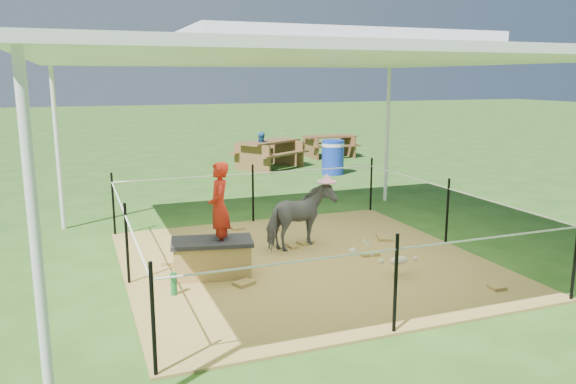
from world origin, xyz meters
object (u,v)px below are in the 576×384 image
object	(u,v)px
straw_bale	(213,260)
pony	(301,217)
woman	(219,199)
green_bottle	(174,284)
picnic_table_near	(269,154)
picnic_table_far	(329,146)
foal	(399,259)
distant_person	(260,151)
trash_barrel	(333,157)

from	to	relation	value
straw_bale	pony	bearing A→B (deg)	25.35
woman	green_bottle	world-z (taller)	woman
picnic_table_near	picnic_table_far	world-z (taller)	picnic_table_near
foal	straw_bale	bearing A→B (deg)	154.32
pony	distant_person	bearing A→B (deg)	-36.53
distant_person	pony	bearing A→B (deg)	65.82
straw_bale	picnic_table_far	xyz separation A→B (m)	(5.89, 9.26, 0.10)
straw_bale	trash_barrel	xyz separation A→B (m)	(4.62, 6.32, 0.20)
distant_person	picnic_table_near	bearing A→B (deg)	-156.57
woman	foal	bearing A→B (deg)	79.39
straw_bale	picnic_table_near	size ratio (longest dim) A/B	0.51
woman	distant_person	bearing A→B (deg)	169.80
pony	distant_person	xyz separation A→B (m)	(1.68, 6.95, 0.02)
straw_bale	pony	xyz separation A→B (m)	(1.44, 0.68, 0.25)
trash_barrel	distant_person	distance (m)	2.00
woman	picnic_table_near	bearing A→B (deg)	168.31
straw_bale	distant_person	size ratio (longest dim) A/B	0.91
green_bottle	picnic_table_near	distance (m)	9.22
picnic_table_near	distant_person	xyz separation A→B (m)	(-0.33, -0.22, 0.13)
green_bottle	foal	bearing A→B (deg)	-7.85
trash_barrel	picnic_table_near	bearing A→B (deg)	127.39
foal	trash_barrel	world-z (taller)	trash_barrel
trash_barrel	distant_person	size ratio (longest dim) A/B	0.86
picnic_table_far	picnic_table_near	bearing A→B (deg)	-150.23
straw_bale	picnic_table_far	distance (m)	10.97
pony	picnic_table_near	world-z (taller)	pony
woman	picnic_table_far	distance (m)	10.94
picnic_table_near	picnic_table_far	distance (m)	2.82
green_bottle	distant_person	world-z (taller)	distant_person
pony	trash_barrel	world-z (taller)	pony
pony	foal	bearing A→B (deg)	-178.31
straw_bale	picnic_table_far	bearing A→B (deg)	57.53
distant_person	trash_barrel	bearing A→B (deg)	128.15
pony	foal	world-z (taller)	pony
picnic_table_near	picnic_table_far	xyz separation A→B (m)	(2.44, 1.40, -0.04)
straw_bale	foal	xyz separation A→B (m)	(2.13, -0.82, 0.02)
straw_bale	pony	distance (m)	1.61
green_bottle	pony	xyz separation A→B (m)	(1.99, 1.13, 0.33)
pony	picnic_table_far	bearing A→B (deg)	-50.37
trash_barrel	distant_person	bearing A→B (deg)	138.74
straw_bale	green_bottle	xyz separation A→B (m)	(-0.55, -0.45, -0.08)
green_bottle	trash_barrel	xyz separation A→B (m)	(5.17, 6.77, 0.28)
straw_bale	green_bottle	world-z (taller)	straw_bale
foal	picnic_table_near	xyz separation A→B (m)	(1.32, 8.68, 0.12)
green_bottle	pony	distance (m)	2.31
picnic_table_far	woman	bearing A→B (deg)	-122.07
straw_bale	pony	world-z (taller)	pony
woman	green_bottle	size ratio (longest dim) A/B	4.32
picnic_table_far	distant_person	size ratio (longest dim) A/B	1.57
picnic_table_near	straw_bale	bearing A→B (deg)	-143.90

